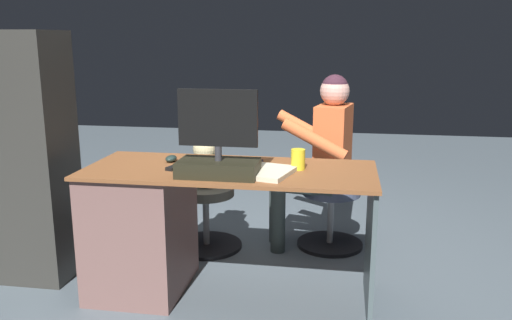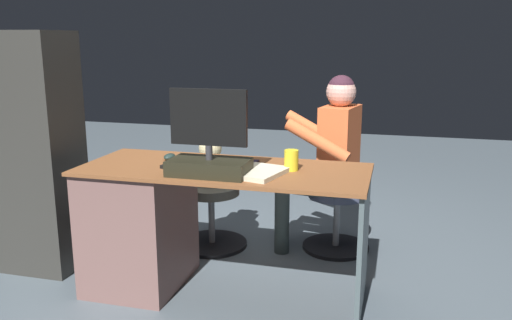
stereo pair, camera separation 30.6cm
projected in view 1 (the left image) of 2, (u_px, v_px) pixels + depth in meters
The scene contains 13 objects.
ground_plane at pixel (244, 266), 3.37m from camera, with size 10.00×10.00×0.00m, color slate.
desk at pixel (157, 225), 2.98m from camera, with size 1.56×0.64×0.73m.
monitor at pixel (218, 153), 2.66m from camera, with size 0.41×0.23×0.44m.
keyboard at pixel (224, 163), 2.92m from camera, with size 0.42×0.14×0.02m, color black.
computer_mouse at pixel (171, 159), 2.99m from camera, with size 0.06×0.10×0.04m, color #1E2E2B.
cup at pixel (298, 159), 2.81m from camera, with size 0.07×0.07×0.11m, color yellow.
tv_remote at pixel (177, 167), 2.84m from camera, with size 0.04×0.15×0.02m, color black.
notebook_binder at pixel (269, 172), 2.71m from camera, with size 0.22×0.30×0.02m, color beige.
office_chair_teddy at pixel (206, 213), 3.62m from camera, with size 0.49×0.49×0.43m.
teddy_bear at pixel (205, 164), 3.55m from camera, with size 0.24×0.25×0.35m.
visitor_chair at pixel (331, 210), 3.64m from camera, with size 0.45×0.45×0.43m.
person at pixel (321, 149), 3.54m from camera, with size 0.56×0.55×1.18m.
equipment_rack at pixel (30, 158), 3.09m from camera, with size 0.44×0.36×1.46m, color #31302C.
Camera 1 is at (-0.59, 3.08, 1.42)m, focal length 37.21 mm.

